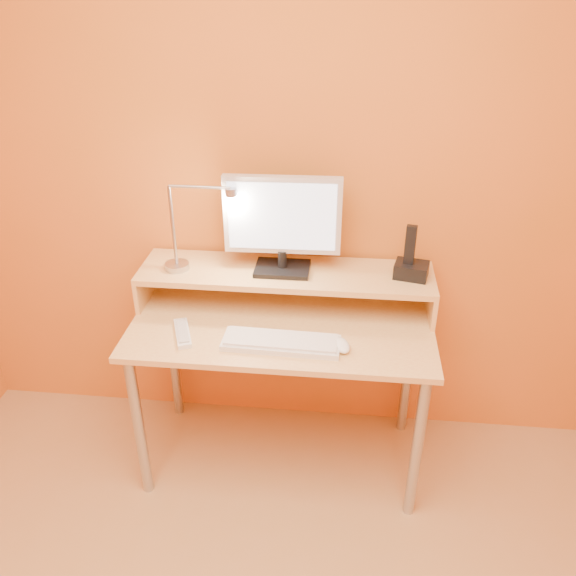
# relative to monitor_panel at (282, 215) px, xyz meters

# --- Properties ---
(wall_back) EXTENTS (3.00, 0.04, 2.50)m
(wall_back) POSITION_rel_monitor_panel_xyz_m (0.01, 0.16, 0.13)
(wall_back) COLOR orange
(wall_back) RESTS_ON floor
(desk_leg_fl) EXTENTS (0.04, 0.04, 0.69)m
(desk_leg_fl) POSITION_rel_monitor_panel_xyz_m (-0.54, -0.41, -0.77)
(desk_leg_fl) COLOR #A9A9B0
(desk_leg_fl) RESTS_ON floor
(desk_leg_fr) EXTENTS (0.04, 0.04, 0.69)m
(desk_leg_fr) POSITION_rel_monitor_panel_xyz_m (0.56, -0.41, -0.77)
(desk_leg_fr) COLOR #A9A9B0
(desk_leg_fr) RESTS_ON floor
(desk_leg_bl) EXTENTS (0.04, 0.04, 0.69)m
(desk_leg_bl) POSITION_rel_monitor_panel_xyz_m (-0.54, 0.09, -0.77)
(desk_leg_bl) COLOR #A9A9B0
(desk_leg_bl) RESTS_ON floor
(desk_leg_br) EXTENTS (0.04, 0.04, 0.69)m
(desk_leg_br) POSITION_rel_monitor_panel_xyz_m (0.56, 0.09, -0.77)
(desk_leg_br) COLOR #A9A9B0
(desk_leg_br) RESTS_ON floor
(desk_lower) EXTENTS (1.20, 0.60, 0.02)m
(desk_lower) POSITION_rel_monitor_panel_xyz_m (0.01, -0.16, -0.41)
(desk_lower) COLOR #E4BC76
(desk_lower) RESTS_ON floor
(shelf_riser_left) EXTENTS (0.02, 0.30, 0.14)m
(shelf_riser_left) POSITION_rel_monitor_panel_xyz_m (-0.58, -0.01, -0.33)
(shelf_riser_left) COLOR #E4BC76
(shelf_riser_left) RESTS_ON desk_lower
(shelf_riser_right) EXTENTS (0.02, 0.30, 0.14)m
(shelf_riser_right) POSITION_rel_monitor_panel_xyz_m (0.60, -0.01, -0.33)
(shelf_riser_right) COLOR #E4BC76
(shelf_riser_right) RESTS_ON desk_lower
(desk_shelf) EXTENTS (1.20, 0.30, 0.02)m
(desk_shelf) POSITION_rel_monitor_panel_xyz_m (0.01, -0.01, -0.25)
(desk_shelf) COLOR #E4BC76
(desk_shelf) RESTS_ON desk_lower
(monitor_foot) EXTENTS (0.22, 0.16, 0.02)m
(monitor_foot) POSITION_rel_monitor_panel_xyz_m (0.00, -0.01, -0.23)
(monitor_foot) COLOR black
(monitor_foot) RESTS_ON desk_shelf
(monitor_neck) EXTENTS (0.04, 0.04, 0.07)m
(monitor_neck) POSITION_rel_monitor_panel_xyz_m (-0.00, -0.01, -0.19)
(monitor_neck) COLOR black
(monitor_neck) RESTS_ON monitor_foot
(monitor_panel) EXTENTS (0.46, 0.05, 0.31)m
(monitor_panel) POSITION_rel_monitor_panel_xyz_m (0.00, 0.00, 0.00)
(monitor_panel) COLOR silver
(monitor_panel) RESTS_ON monitor_neck
(monitor_back) EXTENTS (0.42, 0.02, 0.27)m
(monitor_back) POSITION_rel_monitor_panel_xyz_m (0.00, 0.02, 0.00)
(monitor_back) COLOR black
(monitor_back) RESTS_ON monitor_panel
(monitor_screen) EXTENTS (0.42, 0.02, 0.27)m
(monitor_screen) POSITION_rel_monitor_panel_xyz_m (0.00, -0.02, 0.00)
(monitor_screen) COLOR silver
(monitor_screen) RESTS_ON monitor_panel
(lamp_base) EXTENTS (0.10, 0.10, 0.02)m
(lamp_base) POSITION_rel_monitor_panel_xyz_m (-0.43, -0.04, -0.23)
(lamp_base) COLOR #A9A9B0
(lamp_base) RESTS_ON desk_shelf
(lamp_post) EXTENTS (0.01, 0.01, 0.33)m
(lamp_post) POSITION_rel_monitor_panel_xyz_m (-0.43, -0.04, -0.05)
(lamp_post) COLOR #A9A9B0
(lamp_post) RESTS_ON lamp_base
(lamp_arm) EXTENTS (0.24, 0.01, 0.01)m
(lamp_arm) POSITION_rel_monitor_panel_xyz_m (-0.31, -0.04, 0.12)
(lamp_arm) COLOR #A9A9B0
(lamp_arm) RESTS_ON lamp_post
(lamp_head) EXTENTS (0.04, 0.04, 0.03)m
(lamp_head) POSITION_rel_monitor_panel_xyz_m (-0.19, -0.04, 0.10)
(lamp_head) COLOR #A9A9B0
(lamp_head) RESTS_ON lamp_arm
(lamp_bulb) EXTENTS (0.03, 0.03, 0.00)m
(lamp_bulb) POSITION_rel_monitor_panel_xyz_m (-0.19, -0.04, 0.09)
(lamp_bulb) COLOR #FFEAC6
(lamp_bulb) RESTS_ON lamp_head
(phone_dock) EXTENTS (0.15, 0.13, 0.06)m
(phone_dock) POSITION_rel_monitor_panel_xyz_m (0.52, -0.01, -0.21)
(phone_dock) COLOR black
(phone_dock) RESTS_ON desk_shelf
(phone_handset) EXTENTS (0.04, 0.03, 0.16)m
(phone_handset) POSITION_rel_monitor_panel_xyz_m (0.50, -0.01, -0.10)
(phone_handset) COLOR black
(phone_handset) RESTS_ON phone_dock
(phone_led) EXTENTS (0.01, 0.00, 0.04)m
(phone_led) POSITION_rel_monitor_panel_xyz_m (0.56, -0.06, -0.21)
(phone_led) COLOR #3763FF
(phone_led) RESTS_ON phone_dock
(keyboard) EXTENTS (0.45, 0.15, 0.02)m
(keyboard) POSITION_rel_monitor_panel_xyz_m (0.03, -0.31, -0.39)
(keyboard) COLOR silver
(keyboard) RESTS_ON desk_lower
(mouse) EXTENTS (0.09, 0.12, 0.04)m
(mouse) POSITION_rel_monitor_panel_xyz_m (0.25, -0.31, -0.38)
(mouse) COLOR white
(mouse) RESTS_ON desk_lower
(remote_control) EXTENTS (0.12, 0.20, 0.02)m
(remote_control) POSITION_rel_monitor_panel_xyz_m (-0.36, -0.28, -0.39)
(remote_control) COLOR silver
(remote_control) RESTS_ON desk_lower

